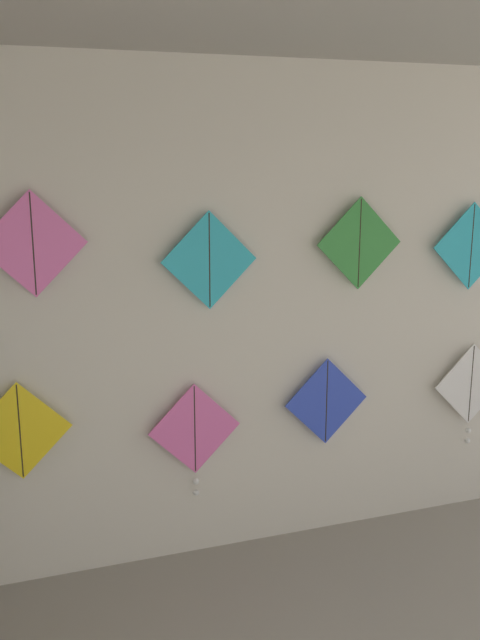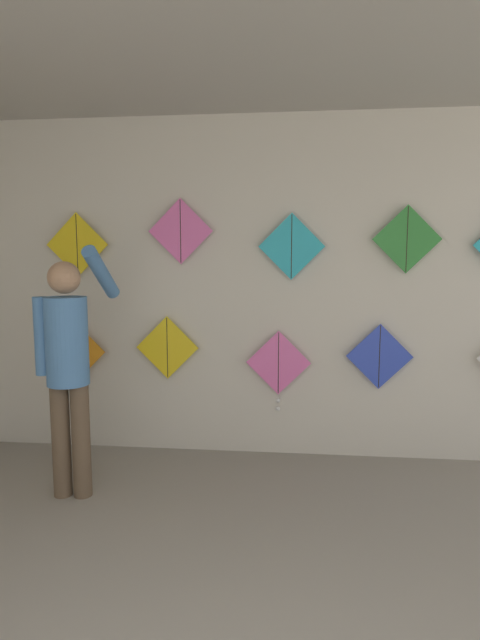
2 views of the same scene
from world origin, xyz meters
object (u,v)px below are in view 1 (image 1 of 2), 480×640
at_px(kite_4, 471,388).
at_px(kite_6, 33,244).
at_px(kite_9, 471,246).
at_px(kite_1, 20,431).
at_px(kite_3, 326,401).
at_px(kite_7, 209,260).
at_px(kite_2, 195,433).
at_px(kite_8, 359,243).

bearing_deg(kite_4, kite_6, 179.98).
bearing_deg(kite_9, kite_1, 180.00).
xyz_separation_m(kite_4, kite_9, (-0.08, 0.00, 0.91)).
bearing_deg(kite_9, kite_4, -0.55).
bearing_deg(kite_4, kite_3, 179.96).
distance_m(kite_3, kite_4, 1.02).
height_order(kite_3, kite_9, kite_9).
bearing_deg(kite_7, kite_4, -0.02).
bearing_deg(kite_7, kite_9, 0.00).
distance_m(kite_3, kite_9, 1.29).
distance_m(kite_6, kite_9, 2.57).
relative_size(kite_2, kite_8, 1.26).
bearing_deg(kite_7, kite_2, -179.56).
distance_m(kite_6, kite_7, 0.91).
relative_size(kite_4, kite_9, 1.26).
bearing_deg(kite_6, kite_9, 0.00).
bearing_deg(kite_4, kite_1, 179.98).
height_order(kite_4, kite_8, kite_8).
bearing_deg(kite_9, kite_7, 180.00).
relative_size(kite_2, kite_9, 1.26).
bearing_deg(kite_9, kite_3, 180.00).
relative_size(kite_1, kite_6, 1.00).
xyz_separation_m(kite_2, kite_9, (1.76, 0.00, 0.98)).
bearing_deg(kite_6, kite_4, -0.02).
xyz_separation_m(kite_1, kite_4, (2.77, -0.00, -0.07)).
distance_m(kite_7, kite_8, 0.90).
xyz_separation_m(kite_8, kite_9, (0.76, 0.00, -0.05)).
distance_m(kite_7, kite_9, 1.66).
xyz_separation_m(kite_3, kite_6, (-1.62, 0.00, 1.01)).
xyz_separation_m(kite_3, kite_8, (0.18, 0.00, 0.94)).
xyz_separation_m(kite_6, kite_7, (0.90, 0.00, -0.13)).
height_order(kite_2, kite_7, kite_7).
bearing_deg(kite_2, kite_3, 0.05).
xyz_separation_m(kite_6, kite_8, (1.80, 0.00, -0.07)).
height_order(kite_2, kite_8, kite_8).
relative_size(kite_3, kite_8, 1.00).
bearing_deg(kite_9, kite_8, 180.00).
distance_m(kite_3, kite_8, 0.95).
bearing_deg(kite_1, kite_9, 0.00).
distance_m(kite_2, kite_6, 1.37).
bearing_deg(kite_3, kite_2, -179.95).
xyz_separation_m(kite_2, kite_6, (-0.81, 0.00, 1.10)).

